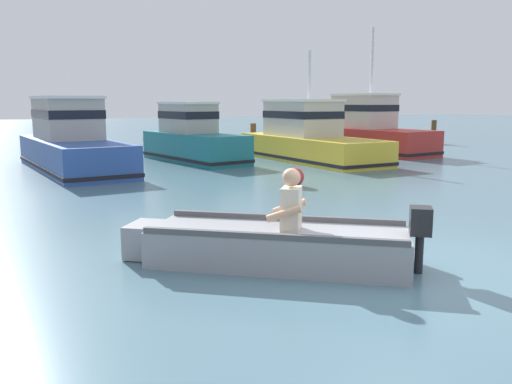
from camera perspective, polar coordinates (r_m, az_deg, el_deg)
name	(u,v)px	position (r m, az deg, el deg)	size (l,w,h in m)	color
ground_plane	(400,269)	(6.73, 14.89, -7.86)	(120.00, 120.00, 0.00)	slate
wooden_dock	(306,136)	(23.41, 5.26, 5.84)	(13.64, 1.64, 1.11)	brown
rowboat_with_person	(273,244)	(6.66, 1.79, -5.48)	(3.30, 2.76, 1.19)	gray
moored_boat_blue	(71,143)	(16.61, -18.81, 4.89)	(2.72, 6.42, 2.12)	#2D519E
moored_boat_teal	(193,139)	(18.10, -6.66, 5.53)	(2.49, 4.78, 1.96)	#1E727A
moored_boat_yellow	(308,138)	(18.45, 5.45, 5.67)	(2.55, 6.30, 3.61)	gold
moored_boat_red	(369,131)	(21.44, 11.80, 6.28)	(2.70, 5.43, 4.69)	#B72D28
mooring_buoy	(295,177)	(12.72, 4.08, 1.58)	(0.44, 0.44, 0.44)	red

